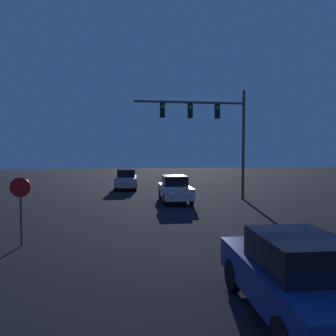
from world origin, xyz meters
TOP-DOWN VIEW (x-y plane):
  - car_near at (1.26, 6.57)m, footprint 1.84×4.22m
  - car_mid at (1.42, 20.53)m, footprint 1.77×4.19m
  - car_far at (-1.34, 27.71)m, footprint 1.93×4.25m
  - traffic_signal_mast at (3.89, 21.00)m, footprint 7.01×0.30m
  - stop_sign at (-5.06, 12.20)m, footprint 0.64×0.07m

SIDE VIEW (x-z plane):
  - car_near at x=1.26m, z-range 0.01..1.61m
  - car_mid at x=1.42m, z-range 0.01..1.61m
  - car_far at x=-1.34m, z-range 0.01..1.61m
  - stop_sign at x=-5.06m, z-range 0.42..2.66m
  - traffic_signal_mast at x=3.89m, z-range 1.33..8.24m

